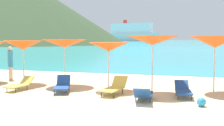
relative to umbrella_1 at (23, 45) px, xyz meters
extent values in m
cube|color=beige|center=(4.56, 5.78, -2.08)|extent=(50.00, 100.00, 0.30)
cube|color=#2DADBC|center=(4.56, 225.16, -1.92)|extent=(650.00, 440.00, 0.02)
cone|color=#384C2D|center=(-72.14, 93.34, 14.76)|extent=(105.51, 105.51, 33.37)
cylinder|color=silver|center=(0.00, 0.00, -0.90)|extent=(0.06, 0.06, 2.05)
cone|color=#EF5614|center=(0.00, 0.00, 0.00)|extent=(2.07, 2.07, 0.47)
sphere|color=silver|center=(0.00, 0.00, 0.15)|extent=(0.07, 0.07, 0.07)
cylinder|color=silver|center=(2.27, 0.03, -0.87)|extent=(0.04, 0.04, 2.12)
cone|color=#EF5614|center=(2.27, 0.03, 0.09)|extent=(2.25, 2.25, 0.40)
sphere|color=silver|center=(2.27, 0.03, 0.22)|extent=(0.07, 0.07, 0.07)
cylinder|color=silver|center=(4.63, -0.42, -0.93)|extent=(0.06, 0.06, 1.99)
cone|color=#EF5614|center=(4.63, -0.42, -0.03)|extent=(1.93, 1.93, 0.40)
sphere|color=silver|center=(4.63, -0.42, 0.10)|extent=(0.07, 0.07, 0.07)
cylinder|color=silver|center=(6.61, -0.63, -0.79)|extent=(0.05, 0.05, 2.28)
cone|color=#EF5614|center=(6.61, -0.63, 0.25)|extent=(2.22, 2.22, 0.39)
sphere|color=silver|center=(6.61, -0.63, 0.38)|extent=(0.07, 0.07, 0.07)
cylinder|color=silver|center=(9.10, 0.25, -0.81)|extent=(0.06, 0.06, 2.24)
cone|color=#EF5614|center=(9.10, 0.25, 0.19)|extent=(2.19, 2.19, 0.49)
sphere|color=silver|center=(9.10, 0.25, 0.34)|extent=(0.07, 0.07, 0.07)
cube|color=#1E478C|center=(7.94, -1.44, -1.70)|extent=(0.75, 1.21, 0.05)
cube|color=#1E478C|center=(7.82, -0.67, -1.54)|extent=(0.61, 0.53, 0.34)
cylinder|color=#333338|center=(7.76, -1.83, -1.82)|extent=(0.04, 0.04, 0.21)
cylinder|color=#333338|center=(8.24, -1.75, -1.82)|extent=(0.04, 0.04, 0.21)
cylinder|color=#333338|center=(7.63, -1.04, -1.82)|extent=(0.04, 0.04, 0.21)
cylinder|color=#333338|center=(8.12, -0.97, -1.82)|extent=(0.04, 0.04, 0.21)
cube|color=#D8BF4C|center=(5.18, -1.78, -1.68)|extent=(0.80, 1.30, 0.05)
cube|color=#D8BF4C|center=(5.30, -1.00, -1.47)|extent=(0.65, 0.48, 0.45)
cylinder|color=#333338|center=(4.86, -2.12, -1.82)|extent=(0.04, 0.04, 0.22)
cylinder|color=#333338|center=(5.39, -2.20, -1.82)|extent=(0.04, 0.04, 0.22)
cylinder|color=#333338|center=(4.98, -1.28, -1.82)|extent=(0.04, 0.04, 0.22)
cylinder|color=#333338|center=(5.51, -1.36, -1.82)|extent=(0.04, 0.04, 0.22)
cube|color=#D8BF4C|center=(0.96, -2.02, -1.71)|extent=(0.70, 1.08, 0.05)
cube|color=#D8BF4C|center=(1.05, -1.33, -1.55)|extent=(0.58, 0.48, 0.37)
cylinder|color=#333338|center=(0.68, -2.29, -1.83)|extent=(0.04, 0.04, 0.19)
cylinder|color=#333338|center=(1.15, -2.36, -1.83)|extent=(0.04, 0.04, 0.19)
cylinder|color=#333338|center=(0.78, -1.59, -1.83)|extent=(0.04, 0.04, 0.19)
cylinder|color=#333338|center=(1.25, -1.65, -1.83)|extent=(0.04, 0.04, 0.19)
cube|color=#1E478C|center=(3.05, -1.89, -1.68)|extent=(0.96, 1.31, 0.05)
cube|color=#1E478C|center=(2.80, -1.20, -1.48)|extent=(0.66, 0.51, 0.43)
cylinder|color=#333338|center=(2.93, -2.33, -1.82)|extent=(0.04, 0.04, 0.22)
cylinder|color=#333338|center=(3.41, -2.15, -1.82)|extent=(0.04, 0.04, 0.22)
cylinder|color=#333338|center=(2.65, -1.55, -1.82)|extent=(0.04, 0.04, 0.22)
cylinder|color=#333338|center=(3.14, -1.38, -1.82)|extent=(0.04, 0.04, 0.22)
cube|color=#1E478C|center=(6.57, -2.23, -1.71)|extent=(0.71, 1.21, 0.05)
cube|color=#1E478C|center=(6.64, -3.01, -1.53)|extent=(0.61, 0.49, 0.39)
cylinder|color=#333338|center=(6.79, -1.84, -1.83)|extent=(0.04, 0.04, 0.19)
cylinder|color=#333338|center=(6.28, -1.89, -1.83)|extent=(0.04, 0.04, 0.19)
cylinder|color=#333338|center=(6.86, -2.65, -1.83)|extent=(0.04, 0.04, 0.19)
cylinder|color=#333338|center=(6.36, -2.70, -1.83)|extent=(0.04, 0.04, 0.19)
cylinder|color=beige|center=(-1.45, 0.92, -1.58)|extent=(0.21, 0.21, 0.70)
cylinder|color=#3399D8|center=(-1.45, 0.92, -0.77)|extent=(0.28, 0.28, 0.91)
sphere|color=beige|center=(-1.45, 0.92, -0.21)|extent=(0.23, 0.23, 0.23)
sphere|color=#3399D8|center=(8.59, -2.72, -1.77)|extent=(0.31, 0.31, 0.31)
cube|color=silver|center=(-48.51, 234.58, 1.66)|extent=(50.04, 21.35, 7.13)
cube|color=white|center=(-48.51, 234.58, 9.32)|extent=(37.69, 16.66, 8.19)
cylinder|color=red|center=(-54.47, 236.08, 14.91)|extent=(3.35, 3.35, 3.00)
camera|label=1|loc=(8.49, -12.70, 0.34)|focal=46.70mm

